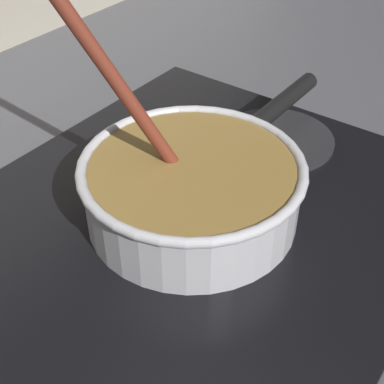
# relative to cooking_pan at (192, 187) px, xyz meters

# --- Properties ---
(hob_plate) EXTENTS (0.56, 0.48, 0.01)m
(hob_plate) POSITION_rel_cooking_pan_xyz_m (-0.00, -0.00, -0.05)
(hob_plate) COLOR black
(hob_plate) RESTS_ON ground
(burner_ring) EXTENTS (0.18, 0.18, 0.01)m
(burner_ring) POSITION_rel_cooking_pan_xyz_m (-0.00, -0.00, -0.04)
(burner_ring) COLOR #592D0C
(burner_ring) RESTS_ON hob_plate
(spare_burner) EXTENTS (0.15, 0.15, 0.01)m
(spare_burner) POSITION_rel_cooking_pan_xyz_m (0.18, -0.00, -0.04)
(spare_burner) COLOR #262628
(spare_burner) RESTS_ON hob_plate
(cooking_pan) EXTENTS (0.38, 0.25, 0.30)m
(cooking_pan) POSITION_rel_cooking_pan_xyz_m (0.00, 0.00, 0.00)
(cooking_pan) COLOR silver
(cooking_pan) RESTS_ON hob_plate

